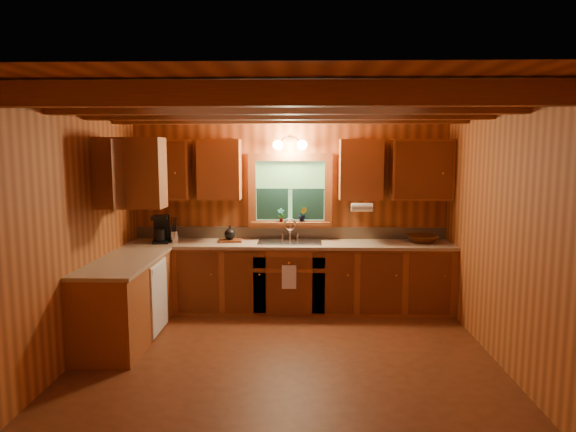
# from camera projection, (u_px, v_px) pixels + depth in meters

# --- Properties ---
(room) EXTENTS (4.20, 4.20, 4.20)m
(room) POSITION_uv_depth(u_px,v_px,m) (286.00, 232.00, 4.96)
(room) COLOR #5C2D16
(room) RESTS_ON ground
(ceiling_beams) EXTENTS (4.20, 2.54, 0.18)m
(ceiling_beams) POSITION_uv_depth(u_px,v_px,m) (286.00, 108.00, 4.80)
(ceiling_beams) COLOR brown
(ceiling_beams) RESTS_ON room
(base_cabinets) EXTENTS (4.20, 2.22, 0.86)m
(base_cabinets) POSITION_uv_depth(u_px,v_px,m) (250.00, 284.00, 6.35)
(base_cabinets) COLOR brown
(base_cabinets) RESTS_ON ground
(countertop) EXTENTS (4.20, 2.24, 0.04)m
(countertop) POSITION_uv_depth(u_px,v_px,m) (251.00, 248.00, 6.30)
(countertop) COLOR tan
(countertop) RESTS_ON base_cabinets
(backsplash) EXTENTS (4.20, 0.02, 0.16)m
(backsplash) POSITION_uv_depth(u_px,v_px,m) (290.00, 233.00, 6.87)
(backsplash) COLOR tan
(backsplash) RESTS_ON room
(dishwasher_panel) EXTENTS (0.02, 0.60, 0.80)m
(dishwasher_panel) POSITION_uv_depth(u_px,v_px,m) (159.00, 297.00, 5.78)
(dishwasher_panel) COLOR white
(dishwasher_panel) RESTS_ON base_cabinets
(upper_cabinets) EXTENTS (4.19, 1.77, 0.78)m
(upper_cabinets) POSITION_uv_depth(u_px,v_px,m) (244.00, 170.00, 6.31)
(upper_cabinets) COLOR brown
(upper_cabinets) RESTS_ON room
(window) EXTENTS (1.12, 0.08, 1.00)m
(window) POSITION_uv_depth(u_px,v_px,m) (290.00, 193.00, 6.78)
(window) COLOR brown
(window) RESTS_ON room
(window_sill) EXTENTS (1.06, 0.14, 0.04)m
(window_sill) POSITION_uv_depth(u_px,v_px,m) (290.00, 223.00, 6.78)
(window_sill) COLOR brown
(window_sill) RESTS_ON room
(wall_sconce) EXTENTS (0.45, 0.21, 0.17)m
(wall_sconce) POSITION_uv_depth(u_px,v_px,m) (290.00, 145.00, 6.58)
(wall_sconce) COLOR black
(wall_sconce) RESTS_ON room
(paper_towel_roll) EXTENTS (0.27, 0.11, 0.11)m
(paper_towel_roll) POSITION_uv_depth(u_px,v_px,m) (362.00, 207.00, 6.44)
(paper_towel_roll) COLOR white
(paper_towel_roll) RESTS_ON upper_cabinets
(dish_towel) EXTENTS (0.18, 0.01, 0.30)m
(dish_towel) POSITION_uv_depth(u_px,v_px,m) (289.00, 277.00, 6.31)
(dish_towel) COLOR white
(dish_towel) RESTS_ON base_cabinets
(sink) EXTENTS (0.82, 0.48, 0.43)m
(sink) POSITION_uv_depth(u_px,v_px,m) (290.00, 246.00, 6.60)
(sink) COLOR silver
(sink) RESTS_ON countertop
(coffee_maker) EXTENTS (0.20, 0.26, 0.36)m
(coffee_maker) POSITION_uv_depth(u_px,v_px,m) (161.00, 229.00, 6.56)
(coffee_maker) COLOR black
(coffee_maker) RESTS_ON countertop
(utensil_crock) EXTENTS (0.12, 0.12, 0.33)m
(utensil_crock) POSITION_uv_depth(u_px,v_px,m) (174.00, 236.00, 6.58)
(utensil_crock) COLOR silver
(utensil_crock) RESTS_ON countertop
(cutting_board) EXTENTS (0.32, 0.25, 0.03)m
(cutting_board) POSITION_uv_depth(u_px,v_px,m) (230.00, 241.00, 6.64)
(cutting_board) COLOR #612E14
(cutting_board) RESTS_ON countertop
(teakettle) EXTENTS (0.15, 0.15, 0.19)m
(teakettle) POSITION_uv_depth(u_px,v_px,m) (230.00, 234.00, 6.63)
(teakettle) COLOR black
(teakettle) RESTS_ON cutting_board
(wicker_basket) EXTENTS (0.43, 0.43, 0.10)m
(wicker_basket) POSITION_uv_depth(u_px,v_px,m) (422.00, 239.00, 6.58)
(wicker_basket) COLOR #48230C
(wicker_basket) RESTS_ON countertop
(potted_plant_left) EXTENTS (0.10, 0.07, 0.18)m
(potted_plant_left) POSITION_uv_depth(u_px,v_px,m) (281.00, 215.00, 6.74)
(potted_plant_left) COLOR #612E14
(potted_plant_left) RESTS_ON window_sill
(potted_plant_right) EXTENTS (0.11, 0.09, 0.20)m
(potted_plant_right) POSITION_uv_depth(u_px,v_px,m) (303.00, 214.00, 6.76)
(potted_plant_right) COLOR #612E14
(potted_plant_right) RESTS_ON window_sill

